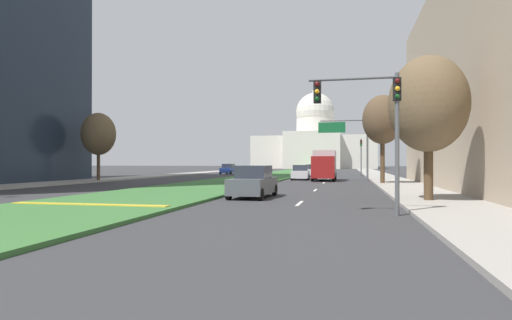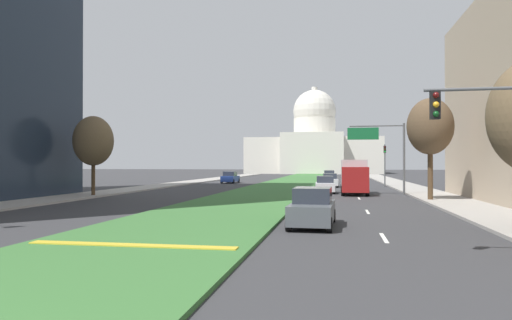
% 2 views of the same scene
% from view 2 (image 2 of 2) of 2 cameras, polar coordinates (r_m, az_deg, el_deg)
% --- Properties ---
extents(ground_plane, '(300.55, 300.55, 0.00)m').
position_cam_2_polar(ground_plane, '(72.19, 4.64, -2.71)').
color(ground_plane, '#333335').
extents(grass_median, '(7.97, 122.95, 0.14)m').
position_cam_2_polar(grass_median, '(65.39, 4.08, -2.88)').
color(grass_median, '#386B33').
rests_on(grass_median, ground_plane).
extents(median_curb_nose, '(7.18, 0.50, 0.04)m').
position_cam_2_polar(median_curb_nose, '(16.04, -15.16, -10.10)').
color(median_curb_nose, gold).
rests_on(median_curb_nose, grass_median).
extents(lane_dashes_right, '(0.16, 45.97, 0.01)m').
position_cam_2_polar(lane_dashes_right, '(42.44, 12.38, -4.29)').
color(lane_dashes_right, silver).
rests_on(lane_dashes_right, ground_plane).
extents(sidewalk_left, '(4.00, 122.95, 0.15)m').
position_cam_2_polar(sidewalk_left, '(62.13, -10.48, -3.00)').
color(sidewalk_left, '#9E9991').
rests_on(sidewalk_left, ground_plane).
extents(sidewalk_right, '(4.00, 122.95, 0.15)m').
position_cam_2_polar(sidewalk_right, '(58.80, 18.07, -3.13)').
color(sidewalk_right, '#9E9991').
rests_on(sidewalk_right, ground_plane).
extents(capitol_building, '(38.51, 29.68, 25.95)m').
position_cam_2_polar(capitol_building, '(139.56, 7.22, 1.58)').
color(capitol_building, silver).
rests_on(capitol_building, ground_plane).
extents(traffic_light_near_right, '(3.34, 0.35, 5.20)m').
position_cam_2_polar(traffic_light_near_right, '(15.29, 28.77, 3.14)').
color(traffic_light_near_right, '#515456').
rests_on(traffic_light_near_right, ground_plane).
extents(traffic_light_far_right, '(0.28, 0.35, 5.20)m').
position_cam_2_polar(traffic_light_far_right, '(58.64, 15.61, 0.02)').
color(traffic_light_far_right, '#515456').
rests_on(traffic_light_far_right, ground_plane).
extents(overhead_guide_sign, '(5.12, 0.20, 6.50)m').
position_cam_2_polar(overhead_guide_sign, '(43.56, 15.41, 1.90)').
color(overhead_guide_sign, '#515456').
rests_on(overhead_guide_sign, ground_plane).
extents(street_tree_left_mid, '(3.42, 3.42, 6.96)m').
position_cam_2_polar(street_tree_left_mid, '(42.27, -19.44, 2.22)').
color(street_tree_left_mid, '#4C3823').
rests_on(street_tree_left_mid, ground_plane).
extents(street_tree_right_mid, '(3.42, 3.42, 7.81)m').
position_cam_2_polar(street_tree_right_mid, '(37.35, 20.70, 3.84)').
color(street_tree_right_mid, '#4C3823').
rests_on(street_tree_right_mid, ground_plane).
extents(sedan_lead_stopped, '(2.06, 4.42, 1.76)m').
position_cam_2_polar(sedan_lead_stopped, '(21.25, 6.99, -5.93)').
color(sedan_lead_stopped, '#4C5156').
rests_on(sedan_lead_stopped, ground_plane).
extents(sedan_midblock, '(2.02, 4.20, 1.65)m').
position_cam_2_polar(sedan_midblock, '(45.28, 8.52, -3.07)').
color(sedan_midblock, silver).
rests_on(sedan_midblock, ground_plane).
extents(sedan_distant, '(2.09, 4.48, 1.65)m').
position_cam_2_polar(sedan_distant, '(57.11, 9.09, -2.52)').
color(sedan_distant, silver).
rests_on(sedan_distant, ground_plane).
extents(sedan_far_horizon, '(1.94, 4.58, 1.70)m').
position_cam_2_polar(sedan_far_horizon, '(68.16, -3.20, -2.17)').
color(sedan_far_horizon, navy).
rests_on(sedan_far_horizon, ground_plane).
extents(sedan_very_far, '(2.24, 4.64, 1.68)m').
position_cam_2_polar(sedan_very_far, '(80.53, 9.00, -1.91)').
color(sedan_very_far, '#BCBCC1').
rests_on(sedan_very_far, ground_plane).
extents(box_truck_delivery, '(2.40, 6.40, 3.20)m').
position_cam_2_polar(box_truck_delivery, '(43.73, 12.02, -1.98)').
color(box_truck_delivery, maroon).
rests_on(box_truck_delivery, ground_plane).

